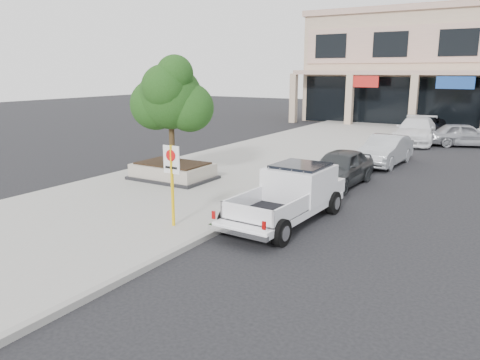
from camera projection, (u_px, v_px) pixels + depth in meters
name	position (u px, v px, depth m)	size (l,w,h in m)	color
ground	(270.00, 241.00, 12.48)	(120.00, 120.00, 0.00)	black
sidewalk	(222.00, 174.00, 20.24)	(8.00, 52.00, 0.15)	gray
curb	(307.00, 185.00, 18.24)	(0.20, 52.00, 0.15)	gray
planter	(173.00, 171.00, 18.90)	(3.20, 2.20, 0.68)	black
planter_tree	(176.00, 97.00, 18.29)	(2.90, 2.55, 4.00)	#322613
no_parking_sign	(172.00, 174.00, 12.93)	(0.55, 0.09, 2.30)	yellow
hedge	(281.00, 180.00, 16.80)	(1.10, 0.99, 0.94)	#174012
pickup_truck	(285.00, 196.00, 13.79)	(1.93, 5.21, 1.64)	white
curb_car_a	(339.00, 168.00, 18.43)	(1.67, 4.15, 1.41)	#2D3032
curb_car_b	(385.00, 150.00, 22.40)	(1.50, 4.31, 1.42)	#B0B4B9
curb_car_c	(416.00, 131.00, 29.06)	(2.24, 5.51, 1.60)	white
curb_car_d	(423.00, 126.00, 31.78)	(2.46, 5.34, 1.48)	black
lot_car_a	(464.00, 135.00, 27.90)	(1.67, 4.14, 1.41)	#9D9FA5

